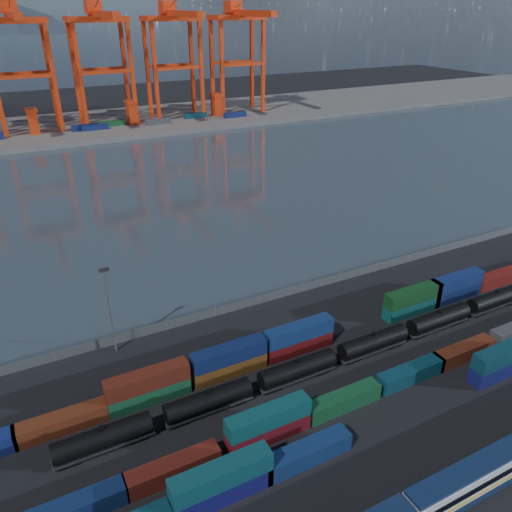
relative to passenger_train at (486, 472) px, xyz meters
name	(u,v)px	position (x,y,z in m)	size (l,w,h in m)	color
ground	(342,386)	(-4.60, 23.48, -2.71)	(700.00, 700.00, 0.00)	black
harbor_water	(150,191)	(-4.60, 128.48, -2.70)	(700.00, 700.00, 0.00)	#33404A
far_quay	(88,126)	(-4.60, 233.48, -1.71)	(700.00, 70.00, 2.00)	#514F4C
passenger_train	(486,472)	(0.00, 0.00, 0.00)	(77.42, 3.14, 5.38)	silver
container_row_south	(358,425)	(-9.15, 13.79, -0.29)	(141.20, 2.65, 5.64)	#414447
container_row_mid	(422,367)	(8.34, 19.60, -0.93)	(142.66, 2.55, 5.43)	#444749
container_row_north	(323,332)	(-0.94, 34.60, -0.32)	(128.76, 2.61, 5.56)	navy
tanker_string	(337,356)	(-2.50, 28.14, -0.57)	(91.34, 2.97, 4.25)	black
waterfront_fence	(261,299)	(-4.60, 51.48, -1.70)	(160.12, 0.12, 2.20)	#595B5E
yard_light_mast	(109,306)	(-34.60, 49.48, 6.59)	(1.60, 0.40, 16.60)	slate
gantry_cranes	(59,34)	(-12.10, 226.61, 40.36)	(202.02, 51.88, 70.25)	red
quay_containers	(69,129)	(-15.59, 218.94, 0.59)	(172.58, 10.99, 2.60)	navy
straddle_carriers	(84,116)	(-7.10, 223.48, 5.11)	(140.00, 7.00, 11.10)	red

